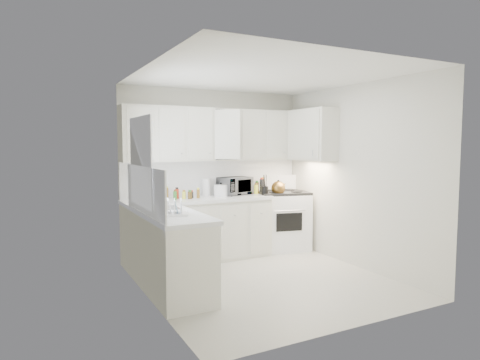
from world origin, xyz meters
TOP-DOWN VIEW (x-y plane):
  - floor at (0.00, 0.00)m, footprint 3.20×3.20m
  - ceiling at (0.00, 0.00)m, footprint 3.20×3.20m
  - wall_back at (0.00, 1.60)m, footprint 3.00×0.00m
  - wall_front at (0.00, -1.60)m, footprint 3.00×0.00m
  - wall_left at (-1.50, 0.00)m, footprint 0.00×3.20m
  - wall_right at (1.50, 0.00)m, footprint 0.00×3.20m
  - window_blinds at (-1.48, 0.35)m, footprint 0.06×0.96m
  - lower_cabinets_back at (-0.39, 1.30)m, footprint 2.22×0.60m
  - lower_cabinets_left at (-1.20, 0.20)m, footprint 0.60×1.60m
  - countertop_back at (-0.39, 1.29)m, footprint 2.24×0.64m
  - countertop_left at (-1.19, 0.20)m, footprint 0.64×1.62m
  - backsplash_back at (0.00, 1.59)m, footprint 2.98×0.02m
  - backsplash_left at (-1.49, 0.20)m, footprint 0.02×1.60m
  - upper_cabinets_back at (0.00, 1.44)m, footprint 3.00×0.33m
  - upper_cabinets_right at (1.33, 0.82)m, footprint 0.33×0.90m
  - sink at (-1.19, 0.55)m, footprint 0.42×0.38m
  - stove at (1.09, 1.29)m, footprint 0.94×0.83m
  - tea_kettle at (0.91, 1.13)m, footprint 0.30×0.26m
  - frying_pan at (1.27, 1.45)m, footprint 0.30×0.44m
  - microwave at (0.29, 1.43)m, footprint 0.57×0.42m
  - rice_cooker at (-0.00, 1.34)m, footprint 0.23×0.23m
  - paper_towel at (-0.19, 1.47)m, footprint 0.12×0.12m
  - utensil_crock at (0.68, 1.15)m, footprint 0.13×0.13m
  - dish_rack at (-1.25, 0.00)m, footprint 0.45×0.38m
  - spice_left_0 at (-0.85, 1.42)m, footprint 0.06×0.06m
  - spice_left_1 at (-0.78, 1.33)m, footprint 0.06×0.06m
  - spice_left_2 at (-0.70, 1.42)m, footprint 0.06×0.06m
  - spice_left_3 at (-0.62, 1.33)m, footprint 0.06×0.06m
  - spice_left_4 at (-0.55, 1.42)m, footprint 0.06×0.06m
  - spice_left_5 at (-0.47, 1.33)m, footprint 0.06×0.06m
  - spice_left_6 at (-0.40, 1.42)m, footprint 0.06×0.06m
  - sauce_right_0 at (0.58, 1.46)m, footprint 0.06×0.06m
  - sauce_right_1 at (0.64, 1.40)m, footprint 0.06×0.06m
  - sauce_right_2 at (0.69, 1.46)m, footprint 0.06×0.06m
  - sauce_right_3 at (0.74, 1.40)m, footprint 0.06×0.06m
  - sauce_right_4 at (0.80, 1.46)m, footprint 0.06×0.06m

SIDE VIEW (x-z plane):
  - floor at x=0.00m, z-range 0.00..0.00m
  - lower_cabinets_back at x=-0.39m, z-range 0.00..0.90m
  - lower_cabinets_left at x=-1.20m, z-range 0.00..0.90m
  - stove at x=1.09m, z-range 0.00..1.24m
  - countertop_back at x=-0.39m, z-range 0.90..0.95m
  - countertop_left at x=-1.19m, z-range 0.90..0.95m
  - frying_pan at x=1.27m, z-range 0.95..0.98m
  - spice_left_0 at x=-0.85m, z-range 0.95..1.08m
  - spice_left_1 at x=-0.78m, z-range 0.95..1.08m
  - spice_left_2 at x=-0.70m, z-range 0.95..1.08m
  - spice_left_3 at x=-0.62m, z-range 0.95..1.08m
  - spice_left_4 at x=-0.55m, z-range 0.95..1.08m
  - spice_left_5 at x=-0.47m, z-range 0.95..1.08m
  - spice_left_6 at x=-0.40m, z-range 0.95..1.08m
  - sauce_right_0 at x=0.58m, z-range 0.95..1.14m
  - sauce_right_1 at x=0.64m, z-range 0.95..1.14m
  - sauce_right_2 at x=0.69m, z-range 0.95..1.14m
  - sauce_right_3 at x=0.74m, z-range 0.95..1.14m
  - sauce_right_4 at x=0.80m, z-range 0.95..1.14m
  - dish_rack at x=-1.25m, z-range 0.95..1.16m
  - rice_cooker at x=0.00m, z-range 0.95..1.16m
  - tea_kettle at x=0.91m, z-range 0.94..1.20m
  - sink at x=-1.19m, z-range 0.92..1.22m
  - paper_towel at x=-0.19m, z-range 0.95..1.22m
  - utensil_crock at x=0.68m, z-range 0.95..1.28m
  - microwave at x=0.29m, z-range 0.95..1.29m
  - backsplash_back at x=0.00m, z-range 0.95..1.50m
  - backsplash_left at x=-1.49m, z-range 0.95..1.50m
  - wall_back at x=0.00m, z-range -0.20..2.80m
  - wall_front at x=0.00m, z-range -0.20..2.80m
  - wall_left at x=-1.50m, z-range -0.30..2.90m
  - wall_right at x=1.50m, z-range -0.30..2.90m
  - upper_cabinets_back at x=0.00m, z-range 1.10..1.90m
  - upper_cabinets_right at x=1.33m, z-range 1.10..1.90m
  - window_blinds at x=-1.48m, z-range 1.02..2.08m
  - ceiling at x=0.00m, z-range 2.60..2.60m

